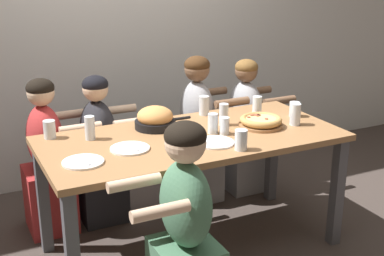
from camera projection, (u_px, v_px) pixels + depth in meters
ground_plane at (192, 246)px, 3.59m from camera, size 18.00×18.00×0.00m
dining_table at (192, 149)px, 3.37m from camera, size 1.88×0.88×0.78m
pizza_board_main at (261, 121)px, 3.50m from camera, size 0.29×0.29×0.07m
skillet_bowl at (155, 119)px, 3.46m from camera, size 0.39×0.27×0.15m
empty_plate_a at (130, 148)px, 3.10m from camera, size 0.23×0.23×0.02m
empty_plate_b at (215, 142)px, 3.20m from camera, size 0.24×0.24×0.02m
empty_plate_c at (83, 162)px, 2.91m from camera, size 0.23×0.23×0.02m
drinking_glass_a at (295, 110)px, 3.71m from camera, size 0.07×0.07×0.10m
drinking_glass_b at (241, 140)px, 3.08m from camera, size 0.07×0.07×0.12m
drinking_glass_c at (90, 129)px, 3.25m from camera, size 0.06×0.06×0.15m
drinking_glass_d at (257, 108)px, 3.69m from camera, size 0.06×0.06×0.15m
drinking_glass_e at (204, 106)px, 3.74m from camera, size 0.07×0.07×0.14m
drinking_glass_f at (224, 116)px, 3.52m from camera, size 0.06×0.06×0.15m
drinking_glass_g at (224, 127)px, 3.35m from camera, size 0.06×0.06×0.11m
drinking_glass_h at (295, 116)px, 3.52m from camera, size 0.07×0.07×0.14m
drinking_glass_i at (49, 129)px, 3.27m from camera, size 0.07×0.07×0.11m
drinking_glass_j at (213, 124)px, 3.36m from camera, size 0.06×0.06×0.13m
diner_far_right at (245, 132)px, 4.33m from camera, size 0.51×0.40×1.08m
diner_near_midleft at (185, 234)px, 2.71m from camera, size 0.51×0.40×1.12m
diner_far_left at (48, 163)px, 3.66m from camera, size 0.51×0.40×1.09m
diner_far_midleft at (100, 156)px, 3.82m from camera, size 0.51×0.40×1.08m
diner_far_midright at (197, 135)px, 4.13m from camera, size 0.51×0.40×1.14m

